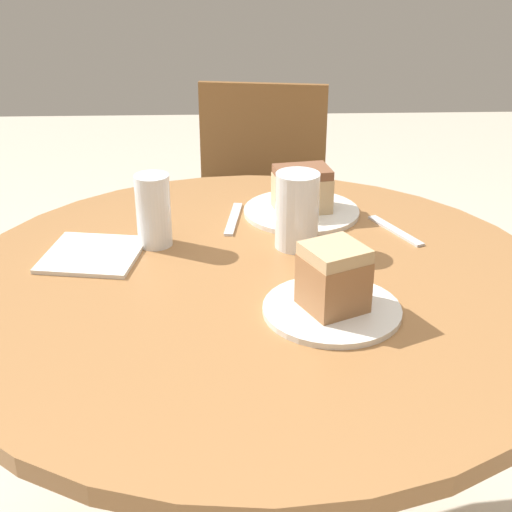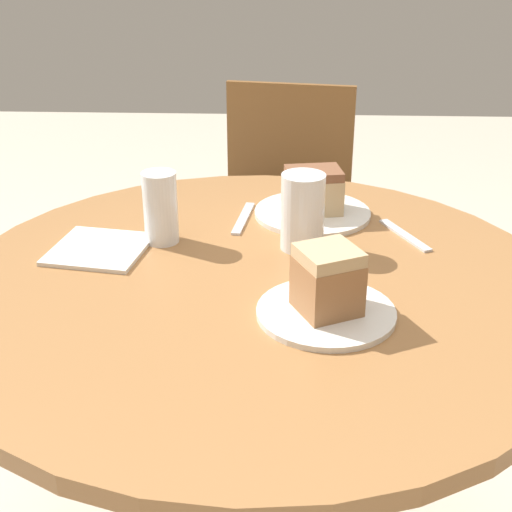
% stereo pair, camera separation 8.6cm
% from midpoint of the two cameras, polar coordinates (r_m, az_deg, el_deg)
% --- Properties ---
extents(table, '(1.06, 1.06, 0.74)m').
position_cam_midpoint_polar(table, '(1.32, -1.89, -8.75)').
color(table, '#9E6B3D').
rests_on(table, ground_plane).
extents(chair, '(0.48, 0.52, 0.85)m').
position_cam_midpoint_polar(chair, '(2.17, -1.06, 2.52)').
color(chair, brown).
rests_on(chair, ground_plane).
extents(plate_near, '(0.24, 0.24, 0.01)m').
position_cam_midpoint_polar(plate_near, '(1.49, 1.99, 3.56)').
color(plate_near, silver).
rests_on(plate_near, table).
extents(plate_far, '(0.22, 0.22, 0.01)m').
position_cam_midpoint_polar(plate_far, '(1.12, 3.89, -4.33)').
color(plate_far, silver).
rests_on(plate_far, table).
extents(cake_slice_near, '(0.12, 0.10, 0.09)m').
position_cam_midpoint_polar(cake_slice_near, '(1.47, 2.02, 5.36)').
color(cake_slice_near, tan).
rests_on(cake_slice_near, plate_near).
extents(cake_slice_far, '(0.12, 0.12, 0.10)m').
position_cam_midpoint_polar(cake_slice_far, '(1.09, 3.98, -1.75)').
color(cake_slice_far, '#9E6B42').
rests_on(cake_slice_far, plate_far).
extents(glass_lemonade, '(0.06, 0.06, 0.14)m').
position_cam_midpoint_polar(glass_lemonade, '(1.35, -10.01, 3.22)').
color(glass_lemonade, beige).
rests_on(glass_lemonade, table).
extents(glass_water, '(0.08, 0.08, 0.14)m').
position_cam_midpoint_polar(glass_water, '(1.32, 1.42, 3.40)').
color(glass_water, silver).
rests_on(glass_water, table).
extents(napkin_stack, '(0.19, 0.19, 0.01)m').
position_cam_midpoint_polar(napkin_stack, '(1.34, -14.74, 0.10)').
color(napkin_stack, silver).
rests_on(napkin_stack, table).
extents(fork, '(0.04, 0.17, 0.00)m').
position_cam_midpoint_polar(fork, '(1.46, -3.52, 2.96)').
color(fork, silver).
rests_on(fork, table).
extents(spoon, '(0.08, 0.15, 0.00)m').
position_cam_midpoint_polar(spoon, '(1.42, 9.38, 2.00)').
color(spoon, silver).
rests_on(spoon, table).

